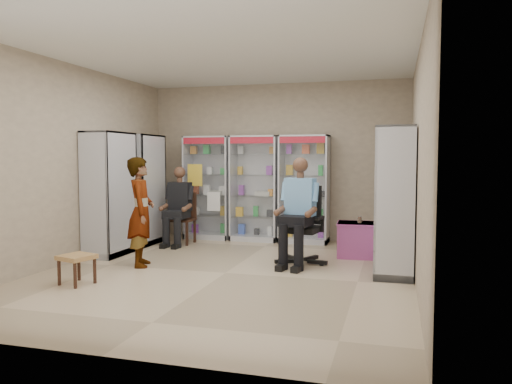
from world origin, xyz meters
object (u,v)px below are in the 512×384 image
(cabinet_back_mid, at_px, (255,188))
(cabinet_left_far, at_px, (143,190))
(cabinet_right_far, at_px, (395,195))
(cabinet_back_left, at_px, (209,188))
(cabinet_back_right, at_px, (304,189))
(office_chair, at_px, (301,225))
(pink_trunk, at_px, (356,240))
(woven_stool_a, at_px, (372,246))
(woven_stool_b, at_px, (77,270))
(cabinet_left_near, at_px, (110,194))
(standing_man, at_px, (141,212))
(cabinet_right_near, at_px, (395,202))
(seated_shopkeeper, at_px, (301,215))
(wooden_chair, at_px, (182,218))

(cabinet_back_mid, distance_m, cabinet_left_far, 2.10)
(cabinet_right_far, xyz_separation_m, cabinet_left_far, (-4.46, 0.20, 0.00))
(cabinet_back_left, xyz_separation_m, cabinet_back_right, (1.90, 0.00, 0.00))
(cabinet_back_left, height_order, office_chair, cabinet_back_left)
(cabinet_back_left, bearing_deg, pink_trunk, -20.42)
(cabinet_back_mid, xyz_separation_m, woven_stool_a, (2.25, -1.16, -0.81))
(cabinet_back_left, bearing_deg, woven_stool_b, -94.34)
(office_chair, bearing_deg, cabinet_left_near, -168.07)
(cabinet_left_near, relative_size, standing_man, 1.26)
(cabinet_right_near, bearing_deg, cabinet_left_near, 87.43)
(cabinet_left_far, distance_m, woven_stool_a, 4.21)
(cabinet_back_mid, bearing_deg, cabinet_right_near, -40.84)
(seated_shopkeeper, xyz_separation_m, woven_stool_b, (-2.48, -1.90, -0.56))
(pink_trunk, distance_m, woven_stool_a, 0.28)
(cabinet_right_far, distance_m, cabinet_left_near, 4.55)
(cabinet_right_far, height_order, standing_man, cabinet_right_far)
(cabinet_right_near, bearing_deg, cabinet_back_right, 36.16)
(pink_trunk, height_order, standing_man, standing_man)
(cabinet_back_mid, xyz_separation_m, pink_trunk, (1.99, -1.10, -0.72))
(cabinet_back_right, xyz_separation_m, office_chair, (0.29, -1.86, -0.41))
(cabinet_right_far, bearing_deg, cabinet_back_right, 55.27)
(wooden_chair, xyz_separation_m, seated_shopkeeper, (2.44, -1.18, 0.28))
(seated_shopkeeper, relative_size, standing_man, 0.94)
(cabinet_back_mid, relative_size, pink_trunk, 3.49)
(pink_trunk, bearing_deg, wooden_chair, 173.47)
(cabinet_back_left, height_order, cabinet_left_far, same)
(cabinet_right_near, relative_size, woven_stool_a, 5.16)
(wooden_chair, bearing_deg, seated_shopkeeper, -25.86)
(woven_stool_a, bearing_deg, cabinet_back_mid, 152.70)
(cabinet_back_left, distance_m, cabinet_right_far, 3.71)
(cabinet_back_mid, bearing_deg, wooden_chair, -148.69)
(woven_stool_b, bearing_deg, cabinet_left_near, 109.71)
(cabinet_left_far, xyz_separation_m, cabinet_left_near, (0.00, -1.10, 0.00))
(cabinet_back_right, xyz_separation_m, cabinet_left_far, (-2.83, -0.93, 0.00))
(pink_trunk, relative_size, woven_stool_b, 1.53)
(cabinet_right_near, height_order, office_chair, cabinet_right_near)
(cabinet_right_far, height_order, cabinet_left_far, same)
(cabinet_back_left, distance_m, wooden_chair, 0.94)
(cabinet_right_far, relative_size, wooden_chair, 2.13)
(cabinet_left_far, height_order, seated_shopkeeper, cabinet_left_far)
(seated_shopkeeper, bearing_deg, pink_trunk, 56.48)
(cabinet_right_near, bearing_deg, cabinet_right_far, 0.00)
(cabinet_back_left, xyz_separation_m, cabinet_left_near, (-0.93, -2.03, 0.00))
(cabinet_back_left, relative_size, cabinet_right_far, 1.00)
(cabinet_back_left, xyz_separation_m, standing_man, (-0.04, -2.64, -0.20))
(cabinet_left_near, bearing_deg, cabinet_right_far, 101.41)
(cabinet_right_far, bearing_deg, woven_stool_a, 95.42)
(standing_man, bearing_deg, woven_stool_a, -88.22)
(cabinet_back_left, height_order, wooden_chair, cabinet_back_left)
(cabinet_right_near, bearing_deg, woven_stool_a, 17.16)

